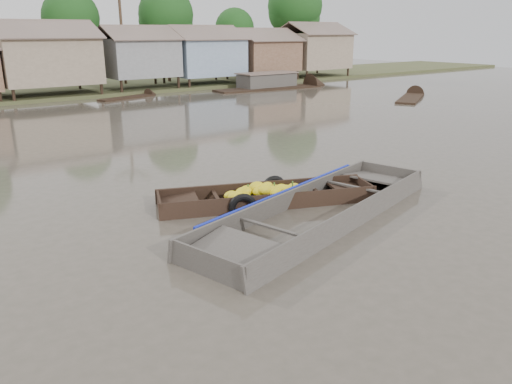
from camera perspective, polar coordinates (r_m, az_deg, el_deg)
ground at (r=12.51m, az=4.26°, el=-3.78°), size 120.00×120.00×0.00m
riverbank at (r=41.97m, az=-23.09°, el=14.45°), size 120.00×12.47×10.22m
banana_boat at (r=13.99m, az=0.87°, el=-0.56°), size 6.19×3.69×0.83m
viewer_boat at (r=13.02m, az=7.22°, el=-2.60°), size 8.76×4.19×0.68m
distant_boats at (r=38.39m, az=-5.69°, el=11.23°), size 47.29×16.75×1.38m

